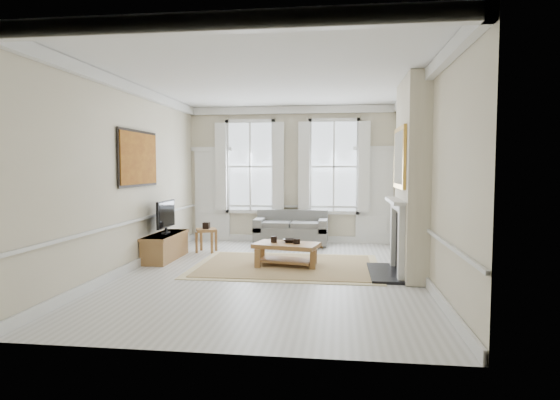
# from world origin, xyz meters

# --- Properties ---
(floor) EXTENTS (7.20, 7.20, 0.00)m
(floor) POSITION_xyz_m (0.00, 0.00, 0.00)
(floor) COLOR #B7B5AD
(floor) RESTS_ON ground
(ceiling) EXTENTS (7.20, 7.20, 0.00)m
(ceiling) POSITION_xyz_m (0.00, 0.00, 3.40)
(ceiling) COLOR white
(ceiling) RESTS_ON back_wall
(back_wall) EXTENTS (5.20, 0.00, 5.20)m
(back_wall) POSITION_xyz_m (0.00, 3.60, 1.70)
(back_wall) COLOR beige
(back_wall) RESTS_ON floor
(left_wall) EXTENTS (0.00, 7.20, 7.20)m
(left_wall) POSITION_xyz_m (-2.60, 0.00, 1.70)
(left_wall) COLOR beige
(left_wall) RESTS_ON floor
(right_wall) EXTENTS (0.00, 7.20, 7.20)m
(right_wall) POSITION_xyz_m (2.60, 0.00, 1.70)
(right_wall) COLOR beige
(right_wall) RESTS_ON floor
(window_left) EXTENTS (1.26, 0.20, 2.20)m
(window_left) POSITION_xyz_m (-1.05, 3.55, 1.90)
(window_left) COLOR #B2BCC6
(window_left) RESTS_ON back_wall
(window_right) EXTENTS (1.26, 0.20, 2.20)m
(window_right) POSITION_xyz_m (1.05, 3.55, 1.90)
(window_right) COLOR #B2BCC6
(window_right) RESTS_ON back_wall
(door_left) EXTENTS (0.90, 0.08, 2.30)m
(door_left) POSITION_xyz_m (-2.05, 3.56, 1.15)
(door_left) COLOR silver
(door_left) RESTS_ON floor
(door_right) EXTENTS (0.90, 0.08, 2.30)m
(door_right) POSITION_xyz_m (2.05, 3.56, 1.15)
(door_right) COLOR silver
(door_right) RESTS_ON floor
(painting) EXTENTS (0.05, 1.66, 1.06)m
(painting) POSITION_xyz_m (-2.56, 0.30, 2.05)
(painting) COLOR #AC691D
(painting) RESTS_ON left_wall
(chimney_breast) EXTENTS (0.35, 1.70, 3.38)m
(chimney_breast) POSITION_xyz_m (2.43, 0.20, 1.70)
(chimney_breast) COLOR beige
(chimney_breast) RESTS_ON floor
(hearth) EXTENTS (0.55, 1.50, 0.05)m
(hearth) POSITION_xyz_m (2.00, 0.20, 0.03)
(hearth) COLOR black
(hearth) RESTS_ON floor
(fireplace) EXTENTS (0.21, 1.45, 1.33)m
(fireplace) POSITION_xyz_m (2.20, 0.20, 0.73)
(fireplace) COLOR silver
(fireplace) RESTS_ON floor
(mirror) EXTENTS (0.06, 1.26, 1.06)m
(mirror) POSITION_xyz_m (2.21, 0.20, 2.05)
(mirror) COLOR gold
(mirror) RESTS_ON chimney_breast
(sofa) EXTENTS (1.74, 0.85, 0.84)m
(sofa) POSITION_xyz_m (0.04, 3.11, 0.35)
(sofa) COLOR #595957
(sofa) RESTS_ON floor
(side_table) EXTENTS (0.56, 0.56, 0.52)m
(side_table) POSITION_xyz_m (-1.74, 1.92, 0.41)
(side_table) COLOR brown
(side_table) RESTS_ON floor
(rug) EXTENTS (3.50, 2.60, 0.02)m
(rug) POSITION_xyz_m (0.20, 0.64, 0.01)
(rug) COLOR tan
(rug) RESTS_ON floor
(coffee_table) EXTENTS (1.31, 0.93, 0.45)m
(coffee_table) POSITION_xyz_m (0.20, 0.64, 0.37)
(coffee_table) COLOR brown
(coffee_table) RESTS_ON rug
(ceramic_pot_a) EXTENTS (0.12, 0.12, 0.12)m
(ceramic_pot_a) POSITION_xyz_m (-0.05, 0.69, 0.51)
(ceramic_pot_a) COLOR black
(ceramic_pot_a) RESTS_ON coffee_table
(ceramic_pot_b) EXTENTS (0.13, 0.13, 0.09)m
(ceramic_pot_b) POSITION_xyz_m (0.40, 0.59, 0.49)
(ceramic_pot_b) COLOR black
(ceramic_pot_b) RESTS_ON coffee_table
(bowl) EXTENTS (0.29, 0.29, 0.06)m
(bowl) POSITION_xyz_m (0.25, 0.74, 0.48)
(bowl) COLOR black
(bowl) RESTS_ON coffee_table
(tv_stand) EXTENTS (0.47, 1.48, 0.53)m
(tv_stand) POSITION_xyz_m (-2.34, 1.01, 0.26)
(tv_stand) COLOR brown
(tv_stand) RESTS_ON floor
(tv) EXTENTS (0.08, 0.90, 0.68)m
(tv) POSITION_xyz_m (-2.32, 1.01, 0.92)
(tv) COLOR black
(tv) RESTS_ON tv_stand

